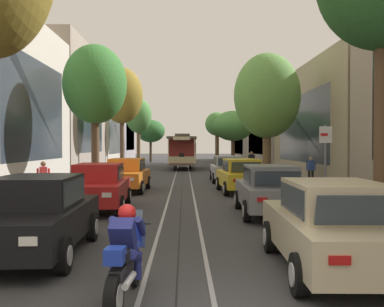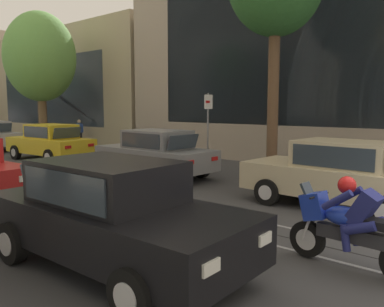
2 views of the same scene
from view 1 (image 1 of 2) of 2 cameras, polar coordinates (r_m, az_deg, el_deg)
The scene contains 25 objects.
ground_plane at distance 33.31m, azimuth -1.23°, elevation -2.76°, with size 174.76×174.76×0.00m, color #38383A.
trolley_track_rails at distance 38.29m, azimuth -1.21°, elevation -2.26°, with size 1.14×77.91×0.01m.
building_facade_left at distance 38.94m, azimuth -17.02°, elevation 5.03°, with size 5.94×69.61×10.80m.
building_facade_right at distance 37.43m, azimuth 15.12°, elevation 4.24°, with size 5.38×69.61×10.67m.
parked_car_black_near_left at distance 9.45m, azimuth -19.57°, elevation -7.55°, with size 2.08×4.39×1.58m.
parked_car_red_second_left at distance 15.41m, azimuth -12.01°, elevation -4.20°, with size 2.13×4.42×1.58m.
parked_car_orange_mid_left at distance 21.37m, azimuth -8.47°, elevation -2.74°, with size 2.12×4.41×1.58m.
parked_car_beige_near_right at distance 8.14m, azimuth 17.81°, elevation -8.92°, with size 2.10×4.41×1.58m.
parked_car_grey_second_right at distance 14.16m, azimuth 10.07°, elevation -4.66°, with size 2.09×4.40×1.58m.
parked_car_yellow_mid_right at distance 20.60m, azimuth 6.37°, elevation -2.87°, with size 2.13×4.42×1.58m.
parked_car_silver_fourth_right at distance 26.79m, azimuth 4.58°, elevation -1.97°, with size 2.01×4.36×1.58m.
street_tree_kerb_left_second at distance 23.59m, azimuth -12.46°, elevation 8.65°, with size 3.28×3.50×7.44m.
street_tree_kerb_left_mid at distance 35.45m, azimuth -9.09°, elevation 7.38°, with size 3.31×3.25×8.37m.
street_tree_kerb_left_fourth at distance 47.75m, azimuth -6.95°, elevation 4.81°, with size 2.82×3.01×7.27m.
street_tree_kerb_left_far at distance 58.96m, azimuth -5.38°, elevation 2.90°, with size 3.81×4.12×5.65m.
street_tree_kerb_right_second at distance 25.16m, azimuth 9.70°, elevation 7.33°, with size 3.70×3.88×7.38m.
street_tree_kerb_right_mid at distance 40.61m, azimuth 5.35°, elevation 3.56°, with size 3.76×4.06×5.40m.
street_tree_kerb_right_fourth at distance 56.90m, azimuth 3.27°, elevation 3.74°, with size 3.07×2.96×6.51m.
cable_car_trolley at distance 42.08m, azimuth -1.19°, elevation 0.30°, with size 2.75×9.16×3.28m.
motorcycle_with_rider at distance 6.37m, azimuth -8.62°, elevation -13.08°, with size 0.58×1.99×1.37m.
pedestrian_on_left_pavement at distance 26.21m, azimuth 15.16°, elevation -1.89°, with size 0.55×0.37×1.57m.
pedestrian_on_right_pavement at distance 36.31m, azimuth 7.72°, elevation -0.92°, with size 0.55×0.30×1.72m.
pedestrian_crossing_far at distance 19.23m, azimuth -18.72°, elevation -2.98°, with size 0.55×0.42×1.55m.
fire_hydrant at distance 10.40m, azimuth 22.73°, elevation -8.88°, with size 0.40×0.22×0.84m.
street_sign_post at distance 13.32m, azimuth 16.91°, elevation -0.97°, with size 0.36×0.09×2.82m.
Camera 1 is at (0.11, -5.27, 2.20)m, focal length 41.14 mm.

